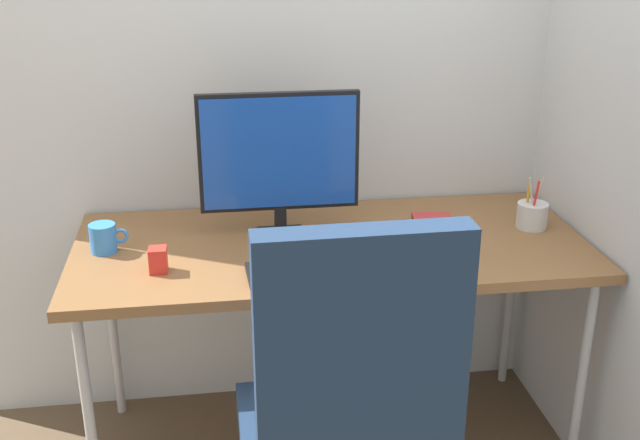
# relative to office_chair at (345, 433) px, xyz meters

# --- Properties ---
(wall_back) EXTENTS (2.44, 0.04, 2.80)m
(wall_back) POSITION_rel_office_chair_xyz_m (0.07, 1.05, 0.85)
(wall_back) COLOR silver
(wall_back) RESTS_ON ground_plane
(wall_side_right) EXTENTS (0.04, 1.58, 2.80)m
(wall_side_right) POSITION_rel_office_chair_xyz_m (0.87, 0.55, 0.85)
(wall_side_right) COLOR silver
(wall_side_right) RESTS_ON ground_plane
(desk) EXTENTS (1.55, 0.69, 0.74)m
(desk) POSITION_rel_office_chair_xyz_m (0.07, 0.68, 0.14)
(desk) COLOR brown
(desk) RESTS_ON ground_plane
(office_chair) EXTENTS (0.54, 0.57, 1.13)m
(office_chair) POSITION_rel_office_chair_xyz_m (0.00, 0.00, 0.00)
(office_chair) COLOR black
(office_chair) RESTS_ON ground_plane
(monitor) EXTENTS (0.48, 0.11, 0.45)m
(monitor) POSITION_rel_office_chair_xyz_m (-0.07, 0.76, 0.44)
(monitor) COLOR black
(monitor) RESTS_ON desk
(keyboard) EXTENTS (0.42, 0.16, 0.02)m
(keyboard) POSITION_rel_office_chair_xyz_m (0.01, 0.47, 0.20)
(keyboard) COLOR black
(keyboard) RESTS_ON desk
(mouse) EXTENTS (0.08, 0.10, 0.04)m
(mouse) POSITION_rel_office_chair_xyz_m (0.32, 0.49, 0.21)
(mouse) COLOR #9EA0A5
(mouse) RESTS_ON desk
(pen_holder) EXTENTS (0.10, 0.10, 0.17)m
(pen_holder) POSITION_rel_office_chair_xyz_m (0.72, 0.71, 0.23)
(pen_holder) COLOR silver
(pen_holder) RESTS_ON desk
(notebook) EXTENTS (0.15, 0.24, 0.02)m
(notebook) POSITION_rel_office_chair_xyz_m (0.41, 0.73, 0.20)
(notebook) COLOR #B23333
(notebook) RESTS_ON desk
(coffee_mug) EXTENTS (0.11, 0.08, 0.09)m
(coffee_mug) POSITION_rel_office_chair_xyz_m (-0.60, 0.70, 0.23)
(coffee_mug) COLOR #337FD8
(coffee_mug) RESTS_ON desk
(desk_clamp_accessory) EXTENTS (0.05, 0.05, 0.07)m
(desk_clamp_accessory) POSITION_rel_office_chair_xyz_m (-0.43, 0.54, 0.22)
(desk_clamp_accessory) COLOR red
(desk_clamp_accessory) RESTS_ON desk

